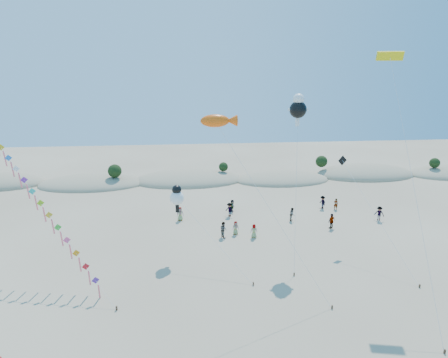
# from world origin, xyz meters

# --- Properties ---
(dune_ridge) EXTENTS (145.30, 11.49, 5.57)m
(dune_ridge) POSITION_xyz_m (1.06, 45.14, 0.11)
(dune_ridge) COLOR gray
(dune_ridge) RESTS_ON ground
(fish_kite) EXTENTS (9.98, 4.01, 14.85)m
(fish_kite) POSITION_xyz_m (2.22, 10.87, 14.32)
(fish_kite) COLOR #3F2D1E
(fish_kite) RESTS_ON ground
(cartoon_kite_low) EXTENTS (7.27, 7.48, 7.31)m
(cartoon_kite_low) POSITION_xyz_m (-1.33, 18.09, 6.16)
(cartoon_kite_low) COLOR #3F2D1E
(cartoon_kite_low) RESTS_ON ground
(cartoon_kite_high) EXTENTS (2.68, 7.74, 15.90)m
(cartoon_kite_high) POSITION_xyz_m (10.79, 19.41, 14.51)
(cartoon_kite_high) COLOR #3F2D1E
(cartoon_kite_high) RESTS_ON ground
(parafoil_kite) EXTENTS (2.25, 13.31, 19.60)m
(parafoil_kite) POSITION_xyz_m (17.13, 14.47, 18.79)
(parafoil_kite) COLOR #3F2D1E
(parafoil_kite) RESTS_ON ground
(dark_kite) EXTENTS (3.78, 10.87, 9.43)m
(dark_kite) POSITION_xyz_m (16.95, 17.63, 6.74)
(dark_kite) COLOR #3F2D1E
(dark_kite) RESTS_ON ground
(beachgoers) EXTENTS (25.91, 9.60, 1.85)m
(beachgoers) POSITION_xyz_m (10.79, 25.76, 0.87)
(beachgoers) COLOR slate
(beachgoers) RESTS_ON ground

